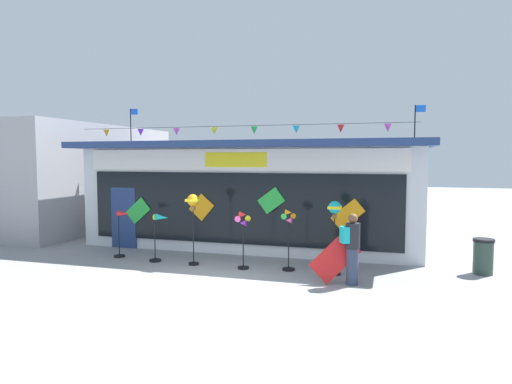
{
  "coord_description": "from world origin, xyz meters",
  "views": [
    {
      "loc": [
        4.09,
        -9.46,
        2.96
      ],
      "look_at": [
        0.24,
        3.46,
        1.95
      ],
      "focal_mm": 31.62,
      "sensor_mm": 36.0,
      "label": 1
    }
  ],
  "objects_px": {
    "wind_spinner_far_left": "(122,230)",
    "wind_spinner_right": "(288,233)",
    "person_near_camera": "(352,247)",
    "trash_bin": "(483,256)",
    "display_kite_on_ground": "(335,258)",
    "wind_spinner_center_left": "(193,208)",
    "wind_spinner_center_right": "(243,230)",
    "wind_spinner_left": "(159,231)",
    "wind_spinner_far_right": "(335,217)",
    "kite_shop_building": "(259,192)"
  },
  "relations": [
    {
      "from": "wind_spinner_far_left",
      "to": "wind_spinner_right",
      "type": "bearing_deg",
      "value": -1.8
    },
    {
      "from": "wind_spinner_far_left",
      "to": "person_near_camera",
      "type": "xyz_separation_m",
      "value": [
        6.83,
        -1.03,
        0.06
      ]
    },
    {
      "from": "trash_bin",
      "to": "display_kite_on_ground",
      "type": "height_order",
      "value": "display_kite_on_ground"
    },
    {
      "from": "wind_spinner_center_left",
      "to": "person_near_camera",
      "type": "distance_m",
      "value": 4.5
    },
    {
      "from": "wind_spinner_far_left",
      "to": "wind_spinner_center_right",
      "type": "distance_m",
      "value": 3.95
    },
    {
      "from": "wind_spinner_left",
      "to": "wind_spinner_right",
      "type": "distance_m",
      "value": 3.76
    },
    {
      "from": "wind_spinner_far_right",
      "to": "trash_bin",
      "type": "bearing_deg",
      "value": 17.16
    },
    {
      "from": "wind_spinner_center_right",
      "to": "person_near_camera",
      "type": "relative_size",
      "value": 0.93
    },
    {
      "from": "kite_shop_building",
      "to": "wind_spinner_left",
      "type": "xyz_separation_m",
      "value": [
        -1.8,
        -4.02,
        -0.86
      ]
    },
    {
      "from": "wind_spinner_right",
      "to": "trash_bin",
      "type": "xyz_separation_m",
      "value": [
        4.86,
        1.08,
        -0.55
      ]
    },
    {
      "from": "wind_spinner_right",
      "to": "display_kite_on_ground",
      "type": "distance_m",
      "value": 1.62
    },
    {
      "from": "kite_shop_building",
      "to": "wind_spinner_far_left",
      "type": "relative_size",
      "value": 8.09
    },
    {
      "from": "display_kite_on_ground",
      "to": "wind_spinner_far_right",
      "type": "bearing_deg",
      "value": 97.75
    },
    {
      "from": "kite_shop_building",
      "to": "wind_spinner_right",
      "type": "relative_size",
      "value": 6.94
    },
    {
      "from": "person_near_camera",
      "to": "display_kite_on_ground",
      "type": "bearing_deg",
      "value": 61.74
    },
    {
      "from": "wind_spinner_far_left",
      "to": "wind_spinner_far_right",
      "type": "bearing_deg",
      "value": -1.88
    },
    {
      "from": "wind_spinner_far_left",
      "to": "wind_spinner_center_left",
      "type": "bearing_deg",
      "value": -6.47
    },
    {
      "from": "wind_spinner_far_left",
      "to": "person_near_camera",
      "type": "height_order",
      "value": "person_near_camera"
    },
    {
      "from": "wind_spinner_center_right",
      "to": "person_near_camera",
      "type": "bearing_deg",
      "value": -13.29
    },
    {
      "from": "wind_spinner_center_left",
      "to": "trash_bin",
      "type": "distance_m",
      "value": 7.71
    },
    {
      "from": "wind_spinner_far_left",
      "to": "wind_spinner_far_right",
      "type": "height_order",
      "value": "wind_spinner_far_right"
    },
    {
      "from": "wind_spinner_right",
      "to": "wind_spinner_center_right",
      "type": "bearing_deg",
      "value": -171.3
    },
    {
      "from": "wind_spinner_far_right",
      "to": "wind_spinner_center_right",
      "type": "bearing_deg",
      "value": -176.73
    },
    {
      "from": "wind_spinner_center_right",
      "to": "wind_spinner_right",
      "type": "distance_m",
      "value": 1.22
    },
    {
      "from": "wind_spinner_left",
      "to": "wind_spinner_center_left",
      "type": "height_order",
      "value": "wind_spinner_center_left"
    },
    {
      "from": "wind_spinner_left",
      "to": "display_kite_on_ground",
      "type": "distance_m",
      "value": 5.14
    },
    {
      "from": "wind_spinner_far_left",
      "to": "trash_bin",
      "type": "bearing_deg",
      "value": 5.26
    },
    {
      "from": "wind_spinner_left",
      "to": "display_kite_on_ground",
      "type": "xyz_separation_m",
      "value": [
        5.07,
        -0.81,
        -0.3
      ]
    },
    {
      "from": "wind_spinner_right",
      "to": "wind_spinner_far_right",
      "type": "height_order",
      "value": "wind_spinner_far_right"
    },
    {
      "from": "wind_spinner_right",
      "to": "wind_spinner_far_right",
      "type": "xyz_separation_m",
      "value": [
        1.21,
        -0.05,
        0.45
      ]
    },
    {
      "from": "display_kite_on_ground",
      "to": "kite_shop_building",
      "type": "bearing_deg",
      "value": 124.14
    },
    {
      "from": "wind_spinner_far_right",
      "to": "person_near_camera",
      "type": "bearing_deg",
      "value": -58.7
    },
    {
      "from": "wind_spinner_center_left",
      "to": "wind_spinner_far_right",
      "type": "bearing_deg",
      "value": 1.05
    },
    {
      "from": "wind_spinner_left",
      "to": "person_near_camera",
      "type": "height_order",
      "value": "person_near_camera"
    },
    {
      "from": "wind_spinner_left",
      "to": "wind_spinner_far_right",
      "type": "xyz_separation_m",
      "value": [
        4.96,
        0.0,
        0.56
      ]
    },
    {
      "from": "person_near_camera",
      "to": "wind_spinner_center_right",
      "type": "bearing_deg",
      "value": 50.2
    },
    {
      "from": "kite_shop_building",
      "to": "wind_spinner_far_left",
      "type": "height_order",
      "value": "kite_shop_building"
    },
    {
      "from": "wind_spinner_center_left",
      "to": "wind_spinner_far_right",
      "type": "xyz_separation_m",
      "value": [
        3.88,
        0.07,
        -0.14
      ]
    },
    {
      "from": "wind_spinner_far_right",
      "to": "person_near_camera",
      "type": "distance_m",
      "value": 1.13
    },
    {
      "from": "wind_spinner_center_right",
      "to": "wind_spinner_far_right",
      "type": "bearing_deg",
      "value": 3.27
    },
    {
      "from": "wind_spinner_center_right",
      "to": "wind_spinner_far_right",
      "type": "relative_size",
      "value": 0.82
    },
    {
      "from": "kite_shop_building",
      "to": "wind_spinner_center_left",
      "type": "height_order",
      "value": "kite_shop_building"
    },
    {
      "from": "wind_spinner_far_right",
      "to": "display_kite_on_ground",
      "type": "bearing_deg",
      "value": -82.25
    },
    {
      "from": "display_kite_on_ground",
      "to": "wind_spinner_center_right",
      "type": "bearing_deg",
      "value": 164.99
    },
    {
      "from": "display_kite_on_ground",
      "to": "wind_spinner_left",
      "type": "bearing_deg",
      "value": 170.95
    },
    {
      "from": "wind_spinner_far_left",
      "to": "display_kite_on_ground",
      "type": "height_order",
      "value": "wind_spinner_far_left"
    },
    {
      "from": "wind_spinner_center_left",
      "to": "wind_spinner_center_right",
      "type": "bearing_deg",
      "value": -2.59
    },
    {
      "from": "kite_shop_building",
      "to": "wind_spinner_left",
      "type": "distance_m",
      "value": 4.49
    },
    {
      "from": "wind_spinner_far_left",
      "to": "wind_spinner_right",
      "type": "height_order",
      "value": "wind_spinner_right"
    },
    {
      "from": "wind_spinner_center_right",
      "to": "person_near_camera",
      "type": "distance_m",
      "value": 2.99
    }
  ]
}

